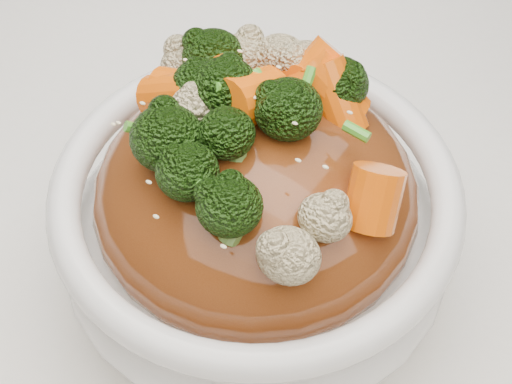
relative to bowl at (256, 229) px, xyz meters
The scene contains 8 objects.
tablecloth 0.07m from the bowl, 34.54° to the right, with size 1.20×0.80×0.04m, color white.
bowl is the anchor object (origin of this frame).
sauce_base 0.03m from the bowl, behind, with size 0.19×0.19×0.10m, color #632D11.
carrots 0.10m from the bowl, behind, with size 0.19×0.19×0.05m, color #ED5E07, non-canonical shape.
broccoli 0.10m from the bowl, behind, with size 0.19×0.19×0.05m, color black, non-canonical shape.
cauliflower 0.10m from the bowl, behind, with size 0.19×0.19×0.04m, color beige, non-canonical shape.
scallions 0.10m from the bowl, behind, with size 0.14×0.14×0.02m, color #419522, non-canonical shape.
sesame_seeds 0.10m from the bowl, behind, with size 0.17×0.17×0.01m, color beige, non-canonical shape.
Camera 1 is at (0.13, -0.23, 1.17)m, focal length 55.00 mm.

